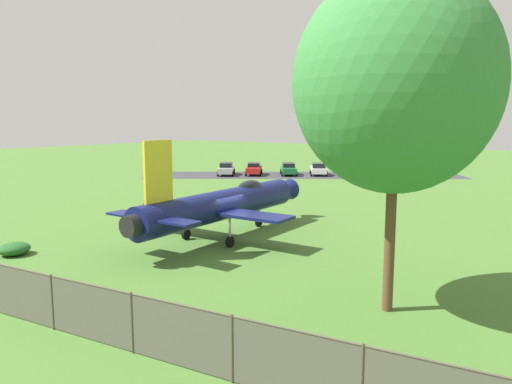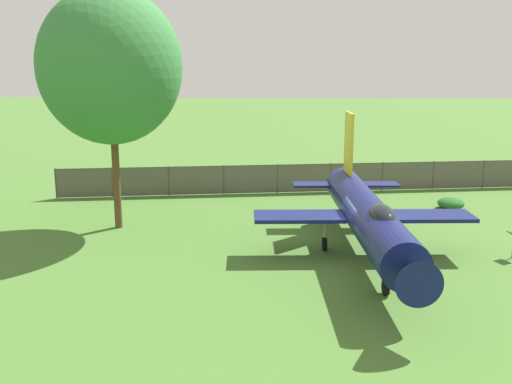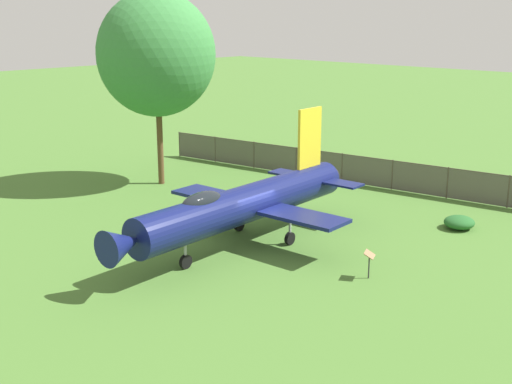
% 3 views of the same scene
% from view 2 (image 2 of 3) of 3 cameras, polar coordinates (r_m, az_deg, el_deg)
% --- Properties ---
extents(ground_plane, '(200.00, 200.00, 0.00)m').
position_cam_2_polar(ground_plane, '(26.09, 10.28, -6.33)').
color(ground_plane, '#47722D').
extents(display_jet, '(9.49, 14.85, 5.79)m').
position_cam_2_polar(display_jet, '(25.17, 10.62, -2.30)').
color(display_jet, '#111951').
rests_on(display_jet, ground_plane).
extents(shade_tree, '(6.83, 7.24, 11.68)m').
position_cam_2_polar(shade_tree, '(30.01, -13.65, 11.48)').
color(shade_tree, brown).
rests_on(shade_tree, ground_plane).
extents(perimeter_fence, '(33.61, 5.23, 1.85)m').
position_cam_2_polar(perimeter_fence, '(38.36, 7.08, 1.46)').
color(perimeter_fence, '#4C4238').
rests_on(perimeter_fence, ground_plane).
extents(shrub_near_fence, '(1.48, 1.57, 0.64)m').
position_cam_2_polar(shrub_near_fence, '(35.65, 18.02, -1.03)').
color(shrub_near_fence, '#235B26').
rests_on(shrub_near_fence, ground_plane).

